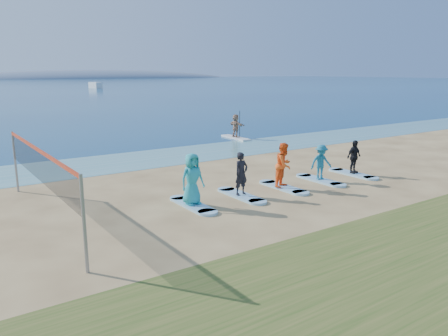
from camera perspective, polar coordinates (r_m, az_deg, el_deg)
ground at (r=16.89m, az=7.90°, el=-4.27°), size 600.00×600.00×0.00m
shallow_water at (r=25.43m, az=-8.09°, el=1.44°), size 600.00×600.00×0.00m
island_ridge at (r=329.48m, az=-15.71°, el=11.24°), size 220.00×56.00×18.00m
volleyball_net at (r=15.15m, az=-23.01°, el=0.32°), size 0.17×9.09×2.50m
paddleboard at (r=32.17m, az=1.54°, el=3.97°), size 0.84×3.03×0.12m
paddleboarder at (r=32.05m, az=1.54°, el=5.56°), size 0.58×1.57×1.67m
boat_offshore_b at (r=133.64m, az=-16.43°, el=9.96°), size 2.30×6.02×1.72m
surfboard_0 at (r=16.12m, az=-4.12°, el=-4.84°), size 0.70×2.20×0.09m
student_0 at (r=15.85m, az=-4.18°, el=-1.42°), size 0.95×0.64×1.89m
surfboard_1 at (r=17.28m, az=2.25°, el=-3.62°), size 0.70×2.20×0.09m
student_1 at (r=17.05m, az=2.28°, el=-0.74°), size 0.66×0.47×1.69m
surfboard_2 at (r=18.63m, az=7.74°, el=-2.52°), size 0.70×2.20×0.09m
student_2 at (r=18.40m, az=7.83°, el=0.42°), size 1.10×0.99×1.86m
surfboard_3 at (r=20.14m, az=12.45°, el=-1.57°), size 0.70×2.20×0.09m
student_3 at (r=19.96m, az=12.56°, el=0.75°), size 1.13×0.83×1.57m
surfboard_4 at (r=21.77m, az=16.47°, el=-0.74°), size 0.70×2.20×0.09m
student_4 at (r=21.60m, az=16.61°, el=1.42°), size 0.95×0.44×1.58m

